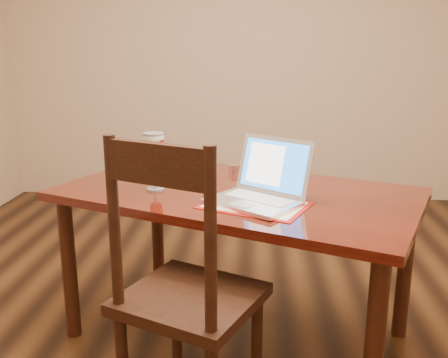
{
  "coord_description": "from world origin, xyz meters",
  "views": [
    {
      "loc": [
        0.07,
        -2.12,
        1.38
      ],
      "look_at": [
        -0.08,
        0.04,
        0.81
      ],
      "focal_mm": 40.0,
      "sensor_mm": 36.0,
      "label": 1
    }
  ],
  "objects": [
    {
      "name": "ground",
      "position": [
        0.0,
        0.0,
        0.0
      ],
      "size": [
        5.0,
        5.0,
        0.0
      ],
      "primitive_type": "plane",
      "color": "black",
      "rests_on": "ground"
    },
    {
      "name": "dining_table",
      "position": [
        -0.03,
        0.08,
        0.67
      ],
      "size": [
        1.82,
        1.46,
        1.01
      ],
      "rotation": [
        0.0,
        0.0,
        -0.41
      ],
      "color": "#4B120A",
      "rests_on": "ground"
    },
    {
      "name": "dining_chair",
      "position": [
        -0.19,
        -0.5,
        0.52
      ],
      "size": [
        0.61,
        0.6,
        1.11
      ],
      "rotation": [
        0.0,
        0.0,
        -0.43
      ],
      "color": "black",
      "rests_on": "ground"
    }
  ]
}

